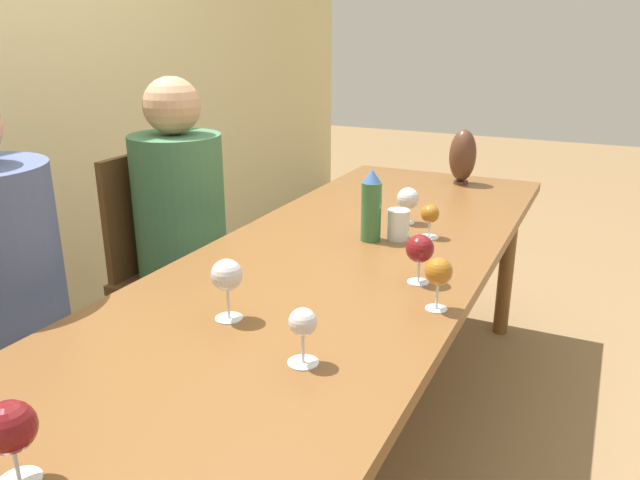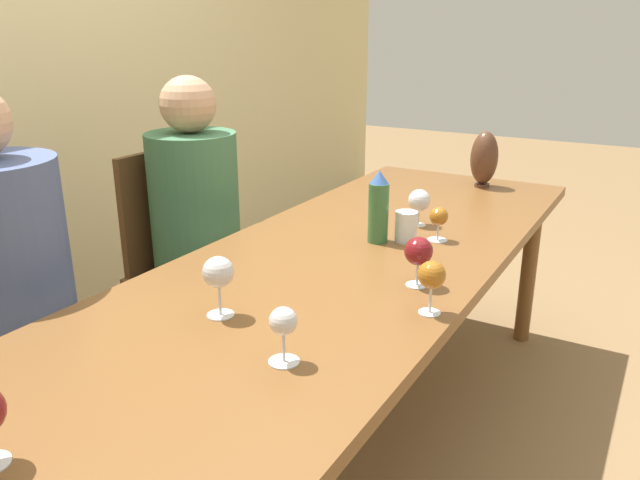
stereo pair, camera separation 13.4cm
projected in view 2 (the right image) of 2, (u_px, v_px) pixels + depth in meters
name	position (u px, v px, depth m)	size (l,w,h in m)	color
ground_plane	(342.00, 453.00, 2.19)	(14.00, 14.00, 0.00)	olive
dining_table	(345.00, 276.00, 1.98)	(2.57, 0.88, 0.74)	brown
water_bottle	(378.00, 208.00, 2.05)	(0.07, 0.07, 0.24)	#336638
water_tumbler	(406.00, 226.00, 2.07)	(0.07, 0.07, 0.10)	silver
vase	(484.00, 158.00, 2.76)	(0.12, 0.12, 0.25)	#4C2D1E
wine_glass_1	(432.00, 276.00, 1.53)	(0.07, 0.07, 0.14)	silver
wine_glass_2	(218.00, 273.00, 1.52)	(0.08, 0.08, 0.16)	silver
wine_glass_3	(283.00, 324.00, 1.31)	(0.07, 0.07, 0.13)	silver
wine_glass_4	(419.00, 201.00, 2.23)	(0.08, 0.08, 0.13)	silver
wine_glass_5	(418.00, 252.00, 1.70)	(0.08, 0.08, 0.14)	silver
wine_glass_6	(439.00, 218.00, 2.07)	(0.07, 0.07, 0.12)	silver
chair_far	(185.00, 260.00, 2.56)	(0.44, 0.44, 0.95)	brown
person_near	(7.00, 300.00, 1.79)	(0.39, 0.39, 1.28)	#2D2D38
person_far	(199.00, 226.00, 2.47)	(0.35, 0.35, 1.25)	#2D2D38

